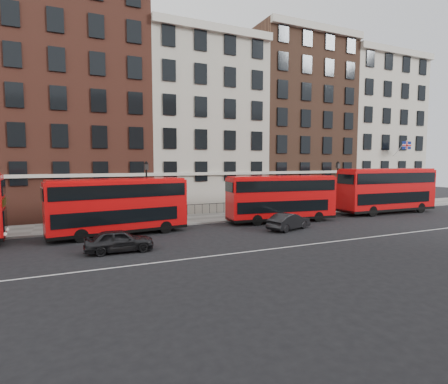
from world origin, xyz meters
name	(u,v)px	position (x,y,z in m)	size (l,w,h in m)	color
ground	(288,239)	(0.00, 0.00, 0.00)	(120.00, 120.00, 0.00)	black
pavement	(226,217)	(0.00, 10.50, 0.07)	(80.00, 5.00, 0.15)	slate
kerb	(237,220)	(0.00, 8.00, 0.08)	(80.00, 0.30, 0.16)	gray
road_centre_line	(305,245)	(0.00, -2.00, 0.01)	(70.00, 0.12, 0.01)	white
building_terrace	(196,119)	(-0.31, 17.88, 10.24)	(64.00, 11.95, 22.00)	#BAB4A1
bus_b	(118,205)	(-10.62, 6.08, 2.23)	(10.09, 3.53, 4.15)	red
bus_c	(281,197)	(3.43, 6.08, 2.22)	(10.07, 3.46, 4.15)	red
bus_d	(387,189)	(16.57, 6.08, 2.52)	(11.25, 3.01, 4.69)	red
car_rear	(119,241)	(-11.25, 1.15, 0.69)	(1.62, 4.02, 1.37)	black
car_front	(289,221)	(2.01, 2.77, 0.67)	(1.41, 4.05, 1.33)	black
lamp_post_left	(147,189)	(-7.92, 9.12, 3.08)	(0.44, 0.44, 5.33)	black
lamp_post_right	(337,183)	(12.53, 8.99, 3.08)	(0.44, 0.44, 5.33)	black
traffic_light	(413,187)	(23.25, 8.14, 2.45)	(0.25, 0.45, 3.27)	black
iron_railings	(217,208)	(0.00, 12.70, 0.65)	(6.60, 0.06, 1.00)	black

